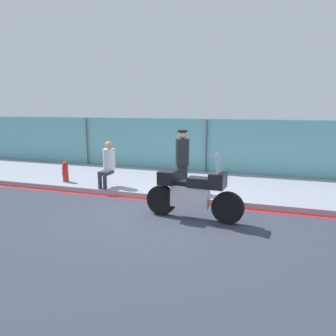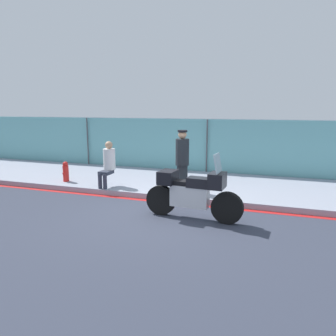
{
  "view_description": "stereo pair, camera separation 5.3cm",
  "coord_description": "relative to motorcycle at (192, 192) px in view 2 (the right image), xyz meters",
  "views": [
    {
      "loc": [
        2.46,
        -6.96,
        2.52
      ],
      "look_at": [
        -0.49,
        1.78,
        0.78
      ],
      "focal_mm": 35.0,
      "sensor_mm": 36.0,
      "label": 1
    },
    {
      "loc": [
        2.51,
        -6.95,
        2.52
      ],
      "look_at": [
        -0.49,
        1.78,
        0.78
      ],
      "focal_mm": 35.0,
      "sensor_mm": 36.0,
      "label": 2
    }
  ],
  "objects": [
    {
      "name": "storefront_fence",
      "position": [
        -0.7,
        4.81,
        0.41
      ],
      "size": [
        35.21,
        0.17,
        2.06
      ],
      "color": "#6BB2B7",
      "rests_on": "ground_plane"
    },
    {
      "name": "ground_plane",
      "position": [
        -0.7,
        0.04,
        -0.62
      ],
      "size": [
        120.0,
        120.0,
        0.0
      ],
      "primitive_type": "plane",
      "color": "#333847"
    },
    {
      "name": "officer_standing",
      "position": [
        -0.76,
        1.77,
        0.41
      ],
      "size": [
        0.38,
        0.38,
        1.72
      ],
      "color": "#1E2328",
      "rests_on": "sidewalk"
    },
    {
      "name": "person_seated_on_curb",
      "position": [
        -3.01,
        1.6,
        0.28
      ],
      "size": [
        0.36,
        0.68,
        1.34
      ],
      "color": "#2D3342",
      "rests_on": "sidewalk"
    },
    {
      "name": "fire_hydrant",
      "position": [
        -4.61,
        1.7,
        -0.15
      ],
      "size": [
        0.18,
        0.23,
        0.64
      ],
      "color": "red",
      "rests_on": "sidewalk"
    },
    {
      "name": "curb_paint_stripe",
      "position": [
        -0.7,
        1.03,
        -0.62
      ],
      "size": [
        37.06,
        0.18,
        0.01
      ],
      "color": "red",
      "rests_on": "ground_plane"
    },
    {
      "name": "sidewalk",
      "position": [
        -0.7,
        2.92,
        -0.54
      ],
      "size": [
        37.06,
        3.6,
        0.15
      ],
      "color": "#8E93A3",
      "rests_on": "ground_plane"
    },
    {
      "name": "motorcycle",
      "position": [
        0.0,
        0.0,
        0.0
      ],
      "size": [
        2.28,
        0.59,
        1.53
      ],
      "rotation": [
        0.0,
        0.0,
        -0.07
      ],
      "color": "black",
      "rests_on": "ground_plane"
    }
  ]
}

